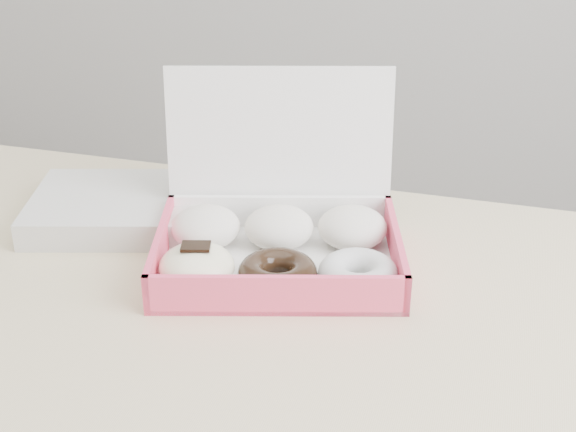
# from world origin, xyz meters

# --- Properties ---
(table) EXTENTS (1.20, 0.80, 0.75)m
(table) POSITION_xyz_m (0.00, 0.00, 0.67)
(table) COLOR #CEBA87
(table) RESTS_ON ground
(donut_box) EXTENTS (0.35, 0.32, 0.21)m
(donut_box) POSITION_xyz_m (0.08, 0.15, 0.78)
(donut_box) COLOR white
(donut_box) RESTS_ON table
(newspapers) EXTENTS (0.28, 0.24, 0.04)m
(newspapers) POSITION_xyz_m (-0.16, 0.20, 0.77)
(newspapers) COLOR silver
(newspapers) RESTS_ON table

